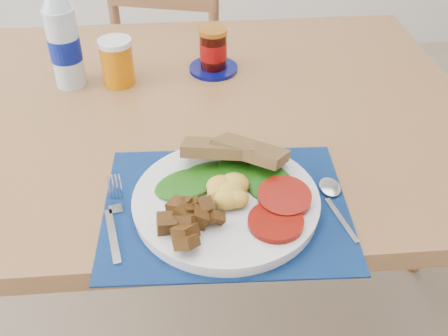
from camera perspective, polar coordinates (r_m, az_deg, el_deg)
name	(u,v)px	position (r m, az deg, el deg)	size (l,w,h in m)	color
table	(149,140)	(1.19, -8.12, 3.07)	(1.40, 0.90, 0.75)	brown
chair_far	(175,65)	(1.82, -5.37, 11.13)	(0.45, 0.44, 0.99)	brown
placemat	(226,207)	(0.88, 0.22, -4.27)	(0.41, 0.32, 0.00)	#040832
breakfast_plate	(223,199)	(0.86, -0.15, -3.36)	(0.31, 0.31, 0.07)	silver
fork	(115,219)	(0.87, -11.83, -5.42)	(0.04, 0.17, 0.00)	#B2B5BA
spoon	(333,198)	(0.91, 11.82, -3.25)	(0.04, 0.16, 0.00)	#B2B5BA
water_bottle	(64,42)	(1.22, -17.06, 13.00)	(0.07, 0.07, 0.24)	#ADBFCC
juice_glass	(117,63)	(1.22, -11.54, 11.11)	(0.07, 0.07, 0.10)	#C56805
jam_on_saucer	(213,52)	(1.26, -1.18, 12.47)	(0.12, 0.12, 0.10)	#050954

